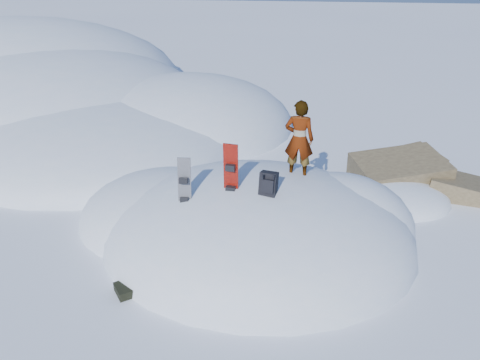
# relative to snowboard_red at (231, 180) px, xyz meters

# --- Properties ---
(ground) EXTENTS (120.00, 120.00, 0.00)m
(ground) POSITION_rel_snowboard_red_xyz_m (0.53, 0.41, -1.65)
(ground) COLOR white
(ground) RESTS_ON ground
(snow_mound) EXTENTS (8.00, 6.00, 3.00)m
(snow_mound) POSITION_rel_snowboard_red_xyz_m (0.36, 0.65, -1.65)
(snow_mound) COLOR silver
(snow_mound) RESTS_ON ground
(snow_ridge) EXTENTS (21.50, 18.50, 6.40)m
(snow_ridge) POSITION_rel_snowboard_red_xyz_m (-9.91, 10.26, -1.65)
(snow_ridge) COLOR silver
(snow_ridge) RESTS_ON ground
(rock_outcrop) EXTENTS (4.68, 4.41, 1.68)m
(rock_outcrop) POSITION_rel_snowboard_red_xyz_m (4.25, 3.42, -1.64)
(rock_outcrop) COLOR olive
(rock_outcrop) RESTS_ON ground
(snowboard_red) EXTENTS (0.31, 0.19, 1.64)m
(snowboard_red) POSITION_rel_snowboard_red_xyz_m (0.00, 0.00, 0.00)
(snowboard_red) COLOR red
(snowboard_red) RESTS_ON snow_mound
(snowboard_dark) EXTENTS (0.29, 0.28, 1.44)m
(snowboard_dark) POSITION_rel_snowboard_red_xyz_m (-0.91, -0.31, -0.17)
(snowboard_dark) COLOR black
(snowboard_dark) RESTS_ON snow_mound
(backpack) EXTENTS (0.40, 0.44, 0.57)m
(backpack) POSITION_rel_snowboard_red_xyz_m (0.78, -0.11, 0.02)
(backpack) COLOR black
(backpack) RESTS_ON snow_mound
(gear_pile) EXTENTS (0.84, 0.73, 0.22)m
(gear_pile) POSITION_rel_snowboard_red_xyz_m (-1.60, -1.69, -1.55)
(gear_pile) COLOR black
(gear_pile) RESTS_ON ground
(person) EXTENTS (0.67, 0.47, 1.75)m
(person) POSITION_rel_snowboard_red_xyz_m (1.33, 1.07, 0.56)
(person) COLOR slate
(person) RESTS_ON snow_mound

